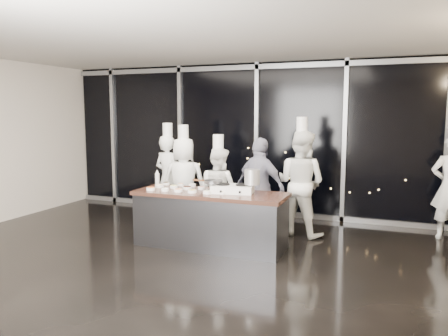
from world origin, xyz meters
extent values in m
plane|color=black|center=(0.00, 0.00, 0.00)|extent=(9.00, 9.00, 0.00)
cube|color=beige|center=(0.00, 3.50, 1.60)|extent=(9.00, 0.02, 3.20)
cube|color=beige|center=(0.00, 0.00, 3.20)|extent=(9.00, 7.00, 0.02)
cube|color=black|center=(0.00, 3.44, 1.60)|extent=(8.90, 0.04, 3.18)
cube|color=#919599|center=(0.00, 3.39, 3.10)|extent=(8.90, 0.08, 0.10)
cube|color=#919599|center=(0.00, 3.39, 0.05)|extent=(8.90, 0.08, 0.10)
cube|color=#919599|center=(-3.60, 3.39, 1.60)|extent=(0.08, 0.08, 3.20)
cube|color=#919599|center=(-1.80, 3.39, 1.60)|extent=(0.08, 0.08, 3.20)
cube|color=#919599|center=(0.00, 3.39, 1.60)|extent=(0.08, 0.08, 3.20)
cube|color=#919599|center=(1.80, 3.39, 1.60)|extent=(0.08, 0.08, 3.20)
cube|color=#919599|center=(3.60, 3.39, 1.60)|extent=(0.08, 0.08, 3.20)
cube|color=#38393D|center=(0.00, 0.90, 0.42)|extent=(2.40, 0.80, 0.84)
cube|color=#4A291F|center=(0.00, 0.90, 0.87)|extent=(2.46, 0.86, 0.06)
cube|color=white|center=(0.36, 0.98, 0.96)|extent=(0.70, 0.50, 0.12)
cylinder|color=black|center=(0.20, 0.95, 1.03)|extent=(0.25, 0.25, 0.02)
cylinder|color=black|center=(0.51, 1.01, 1.03)|extent=(0.25, 0.25, 0.02)
cylinder|color=black|center=(0.24, 0.75, 0.95)|extent=(0.04, 0.03, 0.04)
cylinder|color=black|center=(0.54, 0.80, 0.95)|extent=(0.04, 0.03, 0.04)
cylinder|color=slate|center=(0.04, 0.94, 1.06)|extent=(0.34, 0.34, 0.05)
cube|color=#4C2B14|center=(-0.21, 0.90, 1.07)|extent=(0.22, 0.07, 0.02)
cylinder|color=#B5B4B7|center=(0.66, 1.04, 1.16)|extent=(0.28, 0.28, 0.24)
cylinder|color=white|center=(-0.97, 0.69, 0.92)|extent=(0.14, 0.14, 0.04)
cylinder|color=orange|center=(-0.97, 0.69, 0.94)|extent=(0.12, 0.12, 0.01)
cylinder|color=white|center=(-0.98, 0.99, 0.92)|extent=(0.15, 0.15, 0.04)
cylinder|color=beige|center=(-0.98, 0.99, 0.94)|extent=(0.12, 0.12, 0.01)
cylinder|color=white|center=(-0.99, 1.25, 0.92)|extent=(0.13, 0.13, 0.04)
cylinder|color=#301F0E|center=(-0.99, 1.25, 0.94)|extent=(0.10, 0.10, 0.01)
cylinder|color=white|center=(-0.71, 0.71, 0.92)|extent=(0.12, 0.12, 0.04)
cylinder|color=white|center=(-0.71, 0.71, 0.94)|extent=(0.10, 0.10, 0.01)
cylinder|color=white|center=(-0.71, 1.00, 0.92)|extent=(0.13, 0.13, 0.04)
cylinder|color=#E2DC71|center=(-0.71, 1.00, 0.94)|extent=(0.11, 0.11, 0.01)
cylinder|color=white|center=(-0.71, 1.25, 0.92)|extent=(0.11, 0.11, 0.04)
cylinder|color=#AF7C57|center=(-0.71, 1.25, 0.94)|extent=(0.09, 0.09, 0.01)
cylinder|color=white|center=(-0.48, 0.72, 0.92)|extent=(0.14, 0.14, 0.04)
cylinder|color=tan|center=(-0.48, 0.72, 0.94)|extent=(0.11, 0.11, 0.01)
cylinder|color=white|center=(-0.45, 0.98, 0.92)|extent=(0.16, 0.16, 0.04)
cylinder|color=black|center=(-0.45, 0.98, 0.94)|extent=(0.13, 0.13, 0.01)
cylinder|color=white|center=(-0.49, 1.26, 0.92)|extent=(0.12, 0.12, 0.04)
cylinder|color=beige|center=(-0.49, 1.26, 0.94)|extent=(0.10, 0.10, 0.01)
cylinder|color=white|center=(-0.24, 0.73, 0.92)|extent=(0.14, 0.14, 0.04)
cylinder|color=#B09646|center=(-0.24, 0.73, 0.94)|extent=(0.12, 0.12, 0.01)
cylinder|color=white|center=(-0.22, 1.05, 0.92)|extent=(0.11, 0.11, 0.04)
cylinder|color=tan|center=(-0.22, 1.05, 0.94)|extent=(0.09, 0.09, 0.01)
cylinder|color=white|center=(0.02, 0.75, 0.92)|extent=(0.15, 0.15, 0.04)
cylinder|color=beige|center=(0.02, 0.75, 0.94)|extent=(0.12, 0.12, 0.01)
cylinder|color=white|center=(0.05, 1.06, 0.92)|extent=(0.11, 0.11, 0.04)
cylinder|color=brown|center=(0.05, 1.06, 0.94)|extent=(0.09, 0.09, 0.01)
cylinder|color=white|center=(0.25, 0.82, 0.92)|extent=(0.16, 0.16, 0.04)
cylinder|color=#E1D64B|center=(0.25, 0.82, 0.94)|extent=(0.13, 0.13, 0.01)
cylinder|color=silver|center=(-1.14, 1.20, 1.00)|extent=(0.07, 0.07, 0.20)
cone|color=silver|center=(-1.14, 1.20, 1.14)|extent=(0.06, 0.06, 0.07)
imported|color=white|center=(-1.42, 2.11, 0.87)|extent=(0.71, 0.56, 1.73)
cylinder|color=white|center=(-1.42, 2.11, 1.83)|extent=(0.23, 0.23, 0.26)
imported|color=white|center=(-0.95, 1.86, 0.85)|extent=(0.94, 0.73, 1.71)
cylinder|color=white|center=(-0.95, 1.86, 1.81)|extent=(0.23, 0.23, 0.26)
imported|color=white|center=(-0.19, 1.71, 0.78)|extent=(0.89, 0.78, 1.55)
cylinder|color=white|center=(-0.19, 1.71, 1.65)|extent=(0.24, 0.24, 0.26)
imported|color=#15173B|center=(0.55, 1.87, 0.87)|extent=(1.10, 0.78, 1.73)
imported|color=white|center=(1.21, 2.12, 0.93)|extent=(1.07, 0.94, 1.86)
cylinder|color=white|center=(1.21, 2.12, 1.96)|extent=(0.24, 0.24, 0.26)
camera|label=1|loc=(2.71, -5.42, 2.16)|focal=35.00mm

